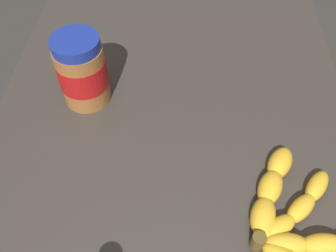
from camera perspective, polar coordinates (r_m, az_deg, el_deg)
The scene contains 3 objects.
ground_plane at distance 68.21cm, azimuth 0.63°, elevation 0.17°, with size 96.45×67.38×3.53cm, color #38332D.
banana_bunch at distance 57.28cm, azimuth 20.32°, elevation -15.11°, with size 30.84×19.37×3.63cm.
peanut_butter_jar at distance 67.61cm, azimuth -13.51°, elevation 8.50°, with size 9.03×9.03×14.00cm.
Camera 1 is at (-42.56, -1.73, 51.52)cm, focal length 38.29 mm.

